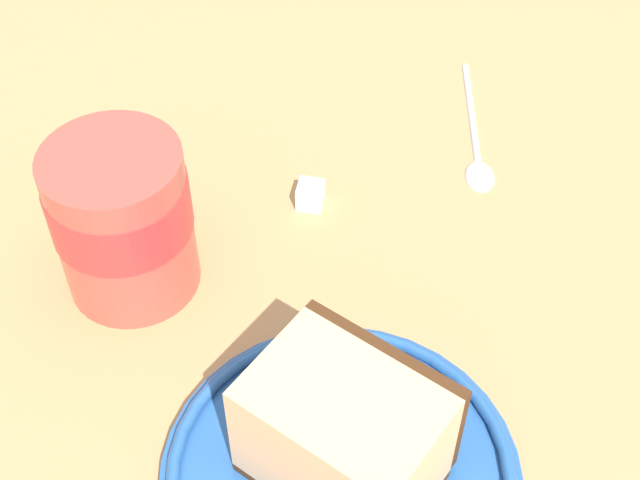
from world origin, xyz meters
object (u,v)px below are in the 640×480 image
object	(u,v)px
cake_slice	(345,433)
sugar_cube	(310,195)
small_plate	(341,475)
teaspoon	(477,149)
tea_mug	(121,215)

from	to	relation	value
cake_slice	sugar_cube	xyz separation A→B (cm)	(19.92, -0.75, -3.81)
small_plate	teaspoon	distance (cm)	27.01
cake_slice	tea_mug	xyz separation A→B (cm)	(15.15, 10.68, 0.74)
tea_mug	sugar_cube	bearing A→B (deg)	-67.37
small_plate	tea_mug	size ratio (longest dim) A/B	1.72
cake_slice	tea_mug	size ratio (longest dim) A/B	1.05
teaspoon	cake_slice	bearing A→B (deg)	151.26
tea_mug	sugar_cube	distance (cm)	13.19
teaspoon	sugar_cube	distance (cm)	12.62
teaspoon	sugar_cube	world-z (taller)	sugar_cube
teaspoon	sugar_cube	xyz separation A→B (cm)	(-3.53, 12.11, 0.49)
cake_slice	teaspoon	world-z (taller)	cake_slice
small_plate	teaspoon	size ratio (longest dim) A/B	1.32
cake_slice	tea_mug	distance (cm)	18.55
tea_mug	small_plate	bearing A→B (deg)	-145.65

